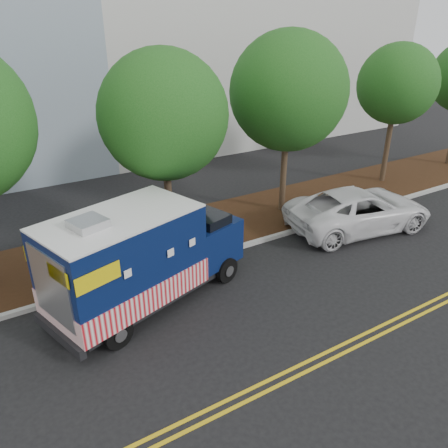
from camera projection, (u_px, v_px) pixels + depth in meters
ground at (185, 290)px, 13.82m from camera, size 120.00×120.00×0.00m
curb at (166, 268)px, 14.87m from camera, size 120.00×0.18×0.15m
mulch_strip at (143, 244)px, 16.50m from camera, size 120.00×4.00×0.15m
centerline_near at (268, 380)px, 10.38m from camera, size 120.00×0.10×0.01m
centerline_far at (275, 387)px, 10.19m from camera, size 120.00×0.10×0.01m
tree_b at (164, 116)px, 14.11m from camera, size 4.24×4.24×7.08m
tree_c at (288, 92)px, 17.12m from camera, size 4.67×4.67×7.52m
tree_d at (397, 84)px, 20.63m from camera, size 3.76×3.76×6.84m
sign_post at (72, 255)px, 13.44m from camera, size 0.06×0.06×2.40m
food_truck at (140, 260)px, 12.58m from camera, size 6.60×3.95×3.28m
white_car at (359, 210)px, 17.52m from camera, size 6.35×3.69×1.66m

